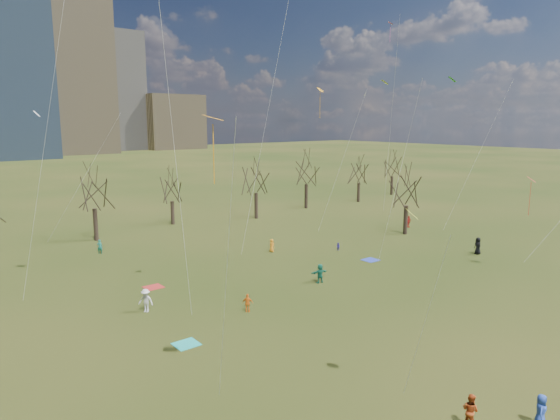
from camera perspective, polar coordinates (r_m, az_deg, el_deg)
ground at (r=37.78m, az=11.77°, el=-13.07°), size 500.00×500.00×0.00m
bare_tree_row at (r=65.47m, az=-14.03°, el=2.28°), size 113.04×29.80×9.50m
blanket_teal at (r=35.17m, az=-10.66°, el=-14.83°), size 1.60×1.50×0.03m
blanket_navy at (r=54.73m, az=10.30°, el=-5.64°), size 1.60×1.50×0.03m
blanket_crimson at (r=46.77m, az=-14.26°, el=-8.54°), size 1.60×1.50×0.03m
person_0 at (r=29.08m, az=27.66°, el=-19.68°), size 0.98×0.81×1.71m
person_2 at (r=27.77m, az=20.93°, el=-20.61°), size 0.68×0.86×1.74m
person_4 at (r=39.67m, az=-3.71°, el=-10.57°), size 0.88×0.86×1.48m
person_5 at (r=46.48m, az=4.59°, el=-7.23°), size 1.73×0.82×1.79m
person_6 at (r=60.15m, az=21.67°, el=-3.82°), size 0.95×1.12×1.94m
person_8 at (r=57.93m, az=6.66°, el=-4.19°), size 0.40×0.49×0.94m
person_9 at (r=40.92m, az=-15.09°, el=-9.96°), size 1.30×1.37×1.87m
person_10 at (r=72.20m, az=14.48°, el=-1.29°), size 0.99×0.46×1.65m
person_12 at (r=56.98m, az=-0.95°, el=-4.07°), size 0.48×0.74×1.50m
person_13 at (r=59.74m, az=-19.90°, el=-3.96°), size 0.71×0.67×1.63m
kites_airborne at (r=47.31m, az=4.83°, el=9.39°), size 52.64×48.78×35.83m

